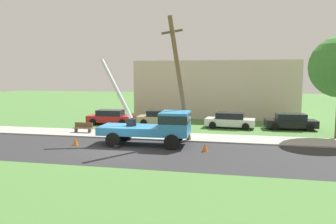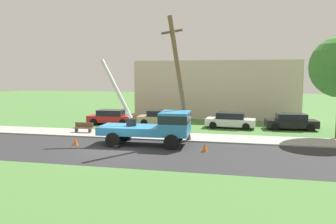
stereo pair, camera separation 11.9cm
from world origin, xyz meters
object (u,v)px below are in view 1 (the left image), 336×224
(utility_truck, at_px, (156,125))
(park_bench, at_px, (83,128))
(parked_sedan_red, at_px, (110,117))
(parked_sedan_tan, at_px, (161,118))
(traffic_cone_curbside, at_px, (178,138))
(leaning_utility_pole, at_px, (180,79))
(traffic_cone_behind, at_px, (75,141))
(parked_sedan_black, at_px, (291,121))
(parked_sedan_white, at_px, (230,120))
(traffic_cone_ahead, at_px, (205,147))

(utility_truck, relative_size, park_bench, 4.28)
(parked_sedan_red, bearing_deg, park_bench, -92.52)
(parked_sedan_tan, xyz_separation_m, park_bench, (-5.19, -5.89, -0.25))
(traffic_cone_curbside, distance_m, parked_sedan_red, 10.91)
(leaning_utility_pole, distance_m, parked_sedan_red, 11.71)
(traffic_cone_behind, xyz_separation_m, parked_sedan_tan, (3.55, 10.32, 0.43))
(parked_sedan_black, bearing_deg, utility_truck, -138.02)
(utility_truck, xyz_separation_m, parked_sedan_black, (10.02, 9.02, -0.70))
(park_bench, bearing_deg, parked_sedan_black, 18.79)
(utility_truck, xyz_separation_m, park_bench, (-7.09, 3.20, -0.95))
(traffic_cone_curbside, height_order, parked_sedan_tan, parked_sedan_tan)
(traffic_cone_behind, height_order, parked_sedan_white, parked_sedan_white)
(parked_sedan_black, bearing_deg, traffic_cone_curbside, -138.53)
(utility_truck, relative_size, leaning_utility_pole, 0.77)
(parked_sedan_white, bearing_deg, traffic_cone_behind, -135.77)
(parked_sedan_red, xyz_separation_m, parked_sedan_black, (16.87, 0.46, 0.00))
(utility_truck, bearing_deg, parked_sedan_red, 128.70)
(parked_sedan_black, bearing_deg, parked_sedan_tan, 179.66)
(traffic_cone_behind, distance_m, park_bench, 4.72)
(leaning_utility_pole, bearing_deg, parked_sedan_black, 42.22)
(parked_sedan_white, relative_size, park_bench, 2.83)
(traffic_cone_ahead, bearing_deg, leaning_utility_pole, 131.04)
(parked_sedan_white, height_order, park_bench, parked_sedan_white)
(parked_sedan_black, bearing_deg, traffic_cone_ahead, -122.61)
(parked_sedan_red, bearing_deg, utility_truck, -51.30)
(parked_sedan_red, distance_m, parked_sedan_tan, 4.98)
(utility_truck, xyz_separation_m, leaning_utility_pole, (1.38, 1.18, 3.15))
(traffic_cone_curbside, xyz_separation_m, parked_sedan_white, (3.47, 7.41, 0.43))
(traffic_cone_behind, distance_m, parked_sedan_black, 18.57)
(traffic_cone_curbside, bearing_deg, utility_truck, -134.68)
(leaning_utility_pole, height_order, park_bench, leaning_utility_pole)
(parked_sedan_white, height_order, parked_sedan_black, same)
(parked_sedan_red, height_order, parked_sedan_tan, same)
(utility_truck, distance_m, parked_sedan_tan, 9.31)
(parked_sedan_tan, relative_size, parked_sedan_black, 0.99)
(traffic_cone_behind, xyz_separation_m, parked_sedan_red, (-1.40, 9.79, 0.43))
(parked_sedan_red, height_order, parked_sedan_black, same)
(traffic_cone_ahead, height_order, parked_sedan_white, parked_sedan_white)
(utility_truck, relative_size, traffic_cone_behind, 12.24)
(parked_sedan_tan, bearing_deg, leaning_utility_pole, -67.48)
(traffic_cone_ahead, distance_m, park_bench, 11.45)
(parked_sedan_black, bearing_deg, parked_sedan_red, -178.43)
(traffic_cone_curbside, distance_m, park_bench, 8.57)
(traffic_cone_behind, xyz_separation_m, parked_sedan_black, (15.47, 10.25, 0.43))
(parked_sedan_black, bearing_deg, parked_sedan_white, -176.35)
(traffic_cone_behind, bearing_deg, utility_truck, 12.73)
(parked_sedan_tan, relative_size, park_bench, 2.78)
(traffic_cone_behind, relative_size, park_bench, 0.35)
(parked_sedan_red, relative_size, parked_sedan_white, 0.99)
(leaning_utility_pole, distance_m, parked_sedan_tan, 9.39)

